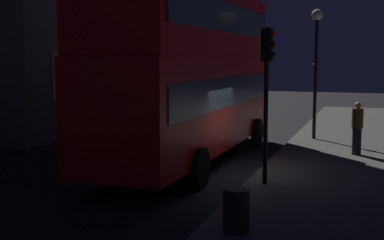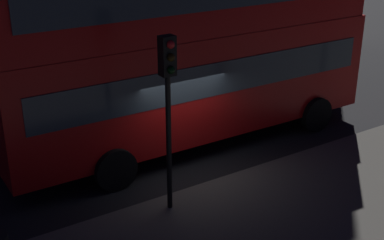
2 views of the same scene
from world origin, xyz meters
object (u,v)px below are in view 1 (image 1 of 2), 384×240
object	(u,v)px
traffic_light_near_kerb	(267,73)
pedestrian	(357,128)
street_lamp	(316,49)
litter_bin	(236,210)
double_decker_bus	(191,66)

from	to	relation	value
traffic_light_near_kerb	pedestrian	distance (m)	5.94
pedestrian	street_lamp	bearing A→B (deg)	-142.90
traffic_light_near_kerb	street_lamp	distance (m)	8.40
street_lamp	litter_bin	distance (m)	12.73
traffic_light_near_kerb	litter_bin	size ratio (longest dim) A/B	4.90
traffic_light_near_kerb	litter_bin	world-z (taller)	traffic_light_near_kerb
litter_bin	double_decker_bus	bearing A→B (deg)	26.30
traffic_light_near_kerb	street_lamp	world-z (taller)	street_lamp
street_lamp	pedestrian	bearing A→B (deg)	-150.88
traffic_light_near_kerb	litter_bin	bearing A→B (deg)	-176.68
double_decker_bus	litter_bin	world-z (taller)	double_decker_bus
traffic_light_near_kerb	street_lamp	bearing A→B (deg)	-2.39
street_lamp	litter_bin	size ratio (longest dim) A/B	6.36
double_decker_bus	traffic_light_near_kerb	distance (m)	3.84
pedestrian	litter_bin	distance (m)	9.34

